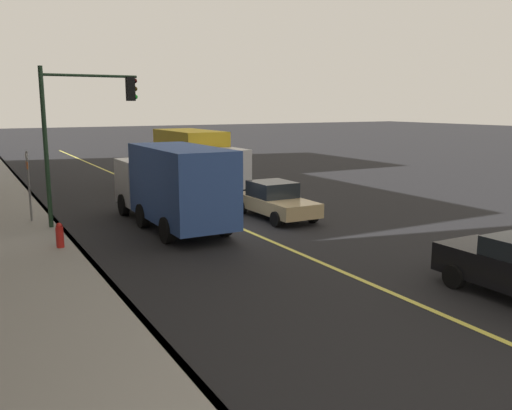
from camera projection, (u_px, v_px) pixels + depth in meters
ground at (238, 227)px, 20.40m from camera, size 200.00×200.00×0.00m
sidewalk_slab at (17, 252)px, 16.71m from camera, size 80.00×3.65×0.15m
curb_edge at (75, 245)px, 17.54m from camera, size 80.00×0.16×0.15m
lane_stripe_center at (238, 227)px, 20.40m from camera, size 80.00×0.16×0.01m
car_tan at (275, 200)px, 22.00m from camera, size 4.29×1.89×1.48m
truck_yellow at (196, 158)px, 29.66m from camera, size 7.93×2.59×3.17m
truck_blue at (173, 184)px, 20.16m from camera, size 7.77×2.41×3.10m
traffic_light_mast at (81, 120)px, 19.69m from camera, size 0.28×3.52×5.92m
street_sign_post at (29, 182)px, 20.55m from camera, size 0.60×0.08×2.86m
fire_hydrant at (60, 238)px, 16.89m from camera, size 0.24×0.24×0.94m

